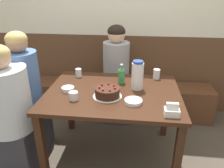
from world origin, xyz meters
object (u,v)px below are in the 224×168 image
object	(u,v)px
glass_tumbler_short	(79,73)
person_pale_blue_shirt	(116,77)
napkin_holder	(172,111)
bowl_soup_white	(68,89)
glass_water_tall	(157,74)
glass_shot_small	(74,96)
person_grey_tee	(27,98)
birthday_cake	(107,92)
soju_bottle	(121,74)
person_teal_shirt	(10,113)
bowl_rice_small	(133,101)
water_pitcher	(137,75)
bench_seat	(120,99)

from	to	relation	value
glass_tumbler_short	person_pale_blue_shirt	size ratio (longest dim) A/B	0.07
napkin_holder	bowl_soup_white	bearing A→B (deg)	160.28
glass_water_tall	glass_shot_small	size ratio (longest dim) A/B	1.33
bowl_soup_white	person_grey_tee	bearing A→B (deg)	171.40
person_pale_blue_shirt	glass_tumbler_short	bearing A→B (deg)	-41.87
birthday_cake	soju_bottle	bearing A→B (deg)	72.59
napkin_holder	glass_shot_small	size ratio (longest dim) A/B	1.44
glass_water_tall	person_pale_blue_shirt	xyz separation A→B (m)	(-0.45, 0.36, -0.20)
person_teal_shirt	bowl_rice_small	bearing A→B (deg)	3.93
glass_water_tall	person_grey_tee	size ratio (longest dim) A/B	0.08
glass_shot_small	birthday_cake	bearing A→B (deg)	17.98
water_pitcher	bowl_rice_small	distance (m)	0.31
birthday_cake	bowl_rice_small	distance (m)	0.25
bowl_soup_white	glass_shot_small	xyz separation A→B (m)	(0.10, -0.16, 0.02)
person_grey_tee	glass_water_tall	bearing A→B (deg)	14.24
person_teal_shirt	soju_bottle	bearing A→B (deg)	27.00
birthday_cake	glass_shot_small	size ratio (longest dim) A/B	3.29
bowl_soup_white	bowl_rice_small	world-z (taller)	bowl_soup_white
napkin_holder	glass_tumbler_short	size ratio (longest dim) A/B	1.25
bench_seat	soju_bottle	world-z (taller)	soju_bottle
glass_tumbler_short	person_pale_blue_shirt	distance (m)	0.57
soju_bottle	person_pale_blue_shirt	size ratio (longest dim) A/B	0.16
person_teal_shirt	person_pale_blue_shirt	xyz separation A→B (m)	(0.83, 0.99, -0.02)
bench_seat	person_grey_tee	xyz separation A→B (m)	(-0.87, -0.80, 0.37)
napkin_holder	person_teal_shirt	size ratio (longest dim) A/B	0.09
bowl_rice_small	person_teal_shirt	world-z (taller)	person_teal_shirt
water_pitcher	glass_tumbler_short	xyz separation A→B (m)	(-0.62, 0.23, -0.09)
water_pitcher	bowl_rice_small	xyz separation A→B (m)	(-0.02, -0.29, -0.12)
soju_bottle	person_grey_tee	size ratio (longest dim) A/B	0.16
bench_seat	bowl_soup_white	xyz separation A→B (m)	(-0.41, -0.87, 0.54)
bench_seat	napkin_holder	world-z (taller)	napkin_holder
glass_tumbler_short	glass_shot_small	bearing A→B (deg)	-79.91
glass_shot_small	person_pale_blue_shirt	xyz separation A→B (m)	(0.27, 0.92, -0.19)
glass_shot_small	person_teal_shirt	size ratio (longest dim) A/B	0.06
person_teal_shirt	glass_shot_small	bearing A→B (deg)	7.53
person_teal_shirt	glass_tumbler_short	bearing A→B (deg)	51.55
soju_bottle	bowl_soup_white	bearing A→B (deg)	-152.91
birthday_cake	person_pale_blue_shirt	xyz separation A→B (m)	(-0.00, 0.83, -0.19)
birthday_cake	person_teal_shirt	world-z (taller)	person_teal_shirt
glass_shot_small	person_pale_blue_shirt	bearing A→B (deg)	73.58
glass_tumbler_short	napkin_holder	bearing A→B (deg)	-37.39
bowl_soup_white	bowl_rice_small	xyz separation A→B (m)	(0.60, -0.16, -0.00)
water_pitcher	person_teal_shirt	bearing A→B (deg)	-161.60
person_teal_shirt	bench_seat	bearing A→B (deg)	51.82
birthday_cake	person_grey_tee	bearing A→B (deg)	170.52
soju_bottle	water_pitcher	bearing A→B (deg)	-36.06
birthday_cake	bowl_soup_white	distance (m)	0.38
glass_tumbler_short	person_teal_shirt	xyz separation A→B (m)	(-0.47, -0.59, -0.17)
glass_shot_small	glass_tumbler_short	bearing A→B (deg)	100.09
birthday_cake	napkin_holder	xyz separation A→B (m)	(0.51, -0.25, -0.00)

